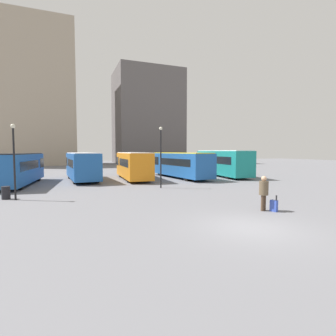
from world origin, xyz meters
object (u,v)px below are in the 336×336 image
bus_2 (133,165)px  bus_3 (180,164)px  trash_bin (6,193)px  traveler (264,190)px  lamp_post_1 (14,155)px  bus_1 (82,165)px  lamp_post_0 (161,152)px  bus_4 (222,162)px  suitcase (274,206)px  bus_0 (18,168)px

bus_2 → bus_3: 5.60m
trash_bin → bus_3: bearing=28.3°
bus_3 → traveler: (-2.82, -17.50, -0.52)m
lamp_post_1 → bus_1: bearing=66.0°
bus_3 → lamp_post_0: size_ratio=2.10×
bus_3 → trash_bin: 18.52m
bus_4 → suitcase: (-8.31, -17.87, -1.46)m
traveler → lamp_post_0: size_ratio=0.35×
bus_0 → bus_1: (5.79, 1.83, 0.02)m
lamp_post_0 → trash_bin: (-11.25, -1.32, -2.67)m
bus_2 → lamp_post_0: bearing=-173.3°
traveler → suitcase: (0.39, -0.34, -0.79)m
suitcase → lamp_post_0: bearing=-5.4°
bus_0 → lamp_post_0: bearing=-113.5°
bus_2 → lamp_post_0: 7.91m
bus_3 → lamp_post_1: 18.26m
bus_0 → bus_2: (11.19, 1.12, 0.03)m
bus_2 → bus_4: size_ratio=0.87×
lamp_post_1 → trash_bin: bearing=137.7°
traveler → trash_bin: (-13.45, 8.73, -0.67)m
lamp_post_1 → bus_2: bearing=43.9°
lamp_post_0 → bus_4: bearing=34.5°
bus_1 → suitcase: (8.56, -18.86, -1.31)m
trash_bin → bus_1: bearing=61.7°
bus_3 → lamp_post_1: bearing=115.3°
bus_0 → bus_3: 16.80m
bus_0 → bus_4: size_ratio=0.96×
bus_0 → traveler: 21.76m
lamp_post_1 → bus_0: bearing=97.7°
bus_4 → bus_0: bearing=97.1°
bus_2 → trash_bin: bus_2 is taller
bus_0 → bus_3: size_ratio=0.95×
bus_2 → bus_3: (5.59, -0.31, -0.01)m
bus_0 → bus_4: bearing=-81.9°
bus_1 → bus_3: 11.05m
bus_0 → lamp_post_0: size_ratio=2.01×
bus_1 → lamp_post_0: lamp_post_0 is taller
bus_3 → bus_4: bearing=-95.3°
bus_2 → bus_4: (11.46, -0.28, 0.13)m
bus_4 → trash_bin: size_ratio=12.76×
lamp_post_1 → bus_3: bearing=30.9°
bus_3 → trash_bin: bearing=112.7°
bus_3 → lamp_post_1: size_ratio=2.25×
traveler → trash_bin: size_ratio=2.17×
bus_4 → trash_bin: bus_4 is taller
lamp_post_0 → traveler: bearing=-77.6°
bus_0 → suitcase: (14.35, -17.03, -1.29)m
bus_0 → lamp_post_1: 8.72m
bus_1 → bus_2: size_ratio=0.98×
bus_4 → traveler: 19.58m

